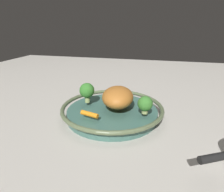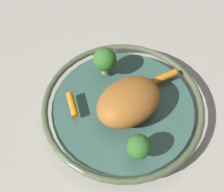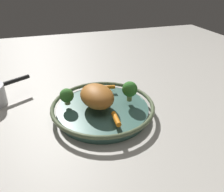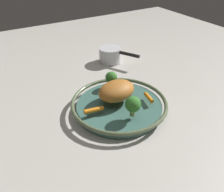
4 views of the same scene
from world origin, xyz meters
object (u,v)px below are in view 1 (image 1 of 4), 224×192
Objects in this scene: serving_bowl at (112,111)px; baby_carrot_left at (90,114)px; roast_chicken_piece at (117,97)px; broccoli_floret_small at (87,91)px; baby_carrot_back at (116,93)px; broccoli_floret_edge at (145,104)px.

baby_carrot_left is (0.10, -0.05, 0.03)m from serving_bowl.
roast_chicken_piece is 2.02× the size of broccoli_floret_small.
broccoli_floret_small is (-0.01, -0.11, 0.01)m from roast_chicken_piece.
baby_carrot_left is (0.20, -0.03, -0.00)m from baby_carrot_back.
roast_chicken_piece reaches higher than serving_bowl.
baby_carrot_left is 0.17m from broccoli_floret_edge.
serving_bowl is 0.13m from broccoli_floret_edge.
broccoli_floret_small is 1.26× the size of broccoli_floret_edge.
baby_carrot_left reaches higher than serving_bowl.
baby_carrot_back is at bearing -164.96° from roast_chicken_piece.
broccoli_floret_edge is (0.03, 0.09, -0.00)m from roast_chicken_piece.
baby_carrot_left is at bearing -25.20° from serving_bowl.
serving_bowl is 0.11m from broccoli_floret_small.
serving_bowl is 0.11m from baby_carrot_left.
baby_carrot_left is at bearing -68.33° from broccoli_floret_edge.
broccoli_floret_small is (-0.01, -0.09, 0.06)m from serving_bowl.
serving_bowl is 6.14× the size of baby_carrot_left.
serving_bowl is at bearing 154.80° from baby_carrot_left.
baby_carrot_left is at bearing -9.61° from baby_carrot_back.
broccoli_floret_edge is at bearing 41.04° from baby_carrot_back.
baby_carrot_back is (-0.11, -0.03, -0.03)m from roast_chicken_piece.
broccoli_floret_small is at bearing -94.60° from serving_bowl.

